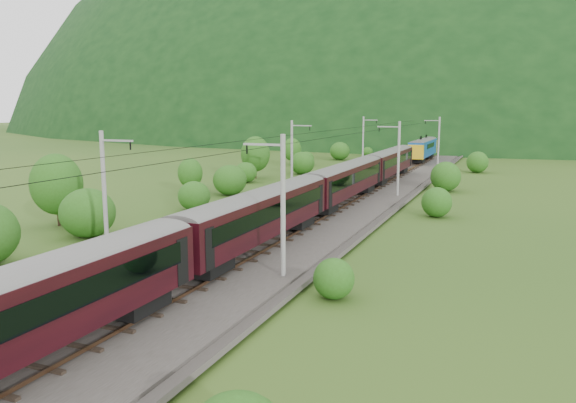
% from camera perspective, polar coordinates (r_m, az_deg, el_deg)
% --- Properties ---
extents(ground, '(600.00, 600.00, 0.00)m').
position_cam_1_polar(ground, '(34.97, -9.97, -6.77)').
color(ground, '#274916').
rests_on(ground, ground).
extents(railbed, '(14.00, 220.00, 0.30)m').
position_cam_1_polar(railbed, '(43.42, -2.91, -3.23)').
color(railbed, '#38332D').
rests_on(railbed, ground).
extents(track_left, '(2.40, 220.00, 0.27)m').
position_cam_1_polar(track_left, '(44.43, -5.72, -2.68)').
color(track_left, brown).
rests_on(track_left, railbed).
extents(track_right, '(2.40, 220.00, 0.27)m').
position_cam_1_polar(track_right, '(42.43, 0.02, -3.22)').
color(track_right, brown).
rests_on(track_right, railbed).
extents(catenary_left, '(2.54, 192.28, 8.00)m').
position_cam_1_polar(catenary_left, '(65.19, 0.45, 4.91)').
color(catenary_left, gray).
rests_on(catenary_left, railbed).
extents(catenary_right, '(2.54, 192.28, 8.00)m').
position_cam_1_polar(catenary_right, '(61.69, 11.09, 4.48)').
color(catenary_right, gray).
rests_on(catenary_right, railbed).
extents(overhead_wires, '(4.83, 198.00, 0.03)m').
position_cam_1_polar(overhead_wires, '(42.44, -2.99, 5.96)').
color(overhead_wires, black).
rests_on(overhead_wires, ground).
extents(mountain_main, '(504.00, 360.00, 244.00)m').
position_cam_1_polar(mountain_main, '(289.01, 18.92, 7.07)').
color(mountain_main, black).
rests_on(mountain_main, ground).
extents(mountain_ridge, '(336.00, 280.00, 132.00)m').
position_cam_1_polar(mountain_ridge, '(356.29, -0.45, 7.94)').
color(mountain_ridge, black).
rests_on(mountain_ridge, ground).
extents(train, '(2.65, 145.89, 4.59)m').
position_cam_1_polar(train, '(37.03, -3.16, -0.65)').
color(train, black).
rests_on(train, ground).
extents(hazard_post_near, '(0.16, 0.16, 1.54)m').
position_cam_1_polar(hazard_post_near, '(87.75, 10.28, 3.70)').
color(hazard_post_near, red).
rests_on(hazard_post_near, railbed).
extents(hazard_post_far, '(0.16, 0.16, 1.54)m').
position_cam_1_polar(hazard_post_far, '(99.35, 12.16, 4.30)').
color(hazard_post_far, red).
rests_on(hazard_post_far, railbed).
extents(signal, '(0.21, 0.21, 1.88)m').
position_cam_1_polar(signal, '(73.03, 4.39, 2.94)').
color(signal, black).
rests_on(signal, railbed).
extents(vegetation_left, '(10.93, 147.59, 6.83)m').
position_cam_1_polar(vegetation_left, '(48.20, -19.88, 0.26)').
color(vegetation_left, '#285516').
rests_on(vegetation_left, ground).
extents(vegetation_right, '(5.44, 106.56, 3.16)m').
position_cam_1_polar(vegetation_right, '(50.79, 14.51, -0.27)').
color(vegetation_right, '#285516').
rests_on(vegetation_right, ground).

